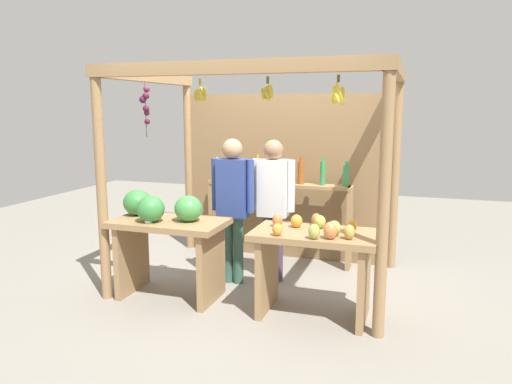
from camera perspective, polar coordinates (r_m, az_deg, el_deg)
ground_plane at (r=5.51m, az=0.64°, el=-10.37°), size 12.00×12.00×0.00m
market_stall at (r=5.60m, az=1.97°, el=4.26°), size 2.80×2.02×2.31m
fruit_counter_left at (r=4.97m, az=-10.61°, el=-4.33°), size 1.18×0.64×1.07m
fruit_counter_right at (r=4.48m, az=6.92°, el=-7.24°), size 1.13×0.64×0.95m
bottle_shelf_unit at (r=5.96m, az=2.68°, el=-0.81°), size 1.79×0.22×1.35m
vendor_man at (r=5.23m, az=-2.75°, el=-0.71°), size 0.48×0.21×1.58m
vendor_woman at (r=5.29m, az=2.02°, el=-0.69°), size 0.48×0.21×1.57m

